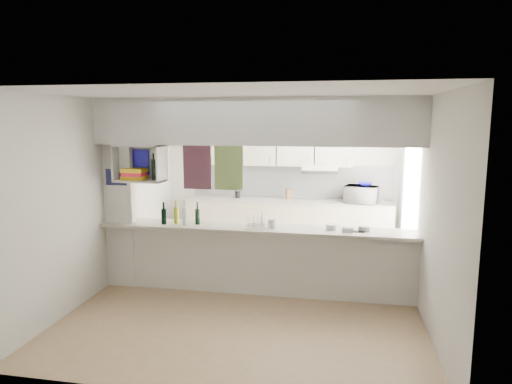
% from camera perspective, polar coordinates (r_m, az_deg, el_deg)
% --- Properties ---
extents(floor, '(4.80, 4.80, 0.00)m').
position_cam_1_polar(floor, '(6.34, -0.17, -12.49)').
color(floor, '#9F7E5C').
rests_on(floor, ground).
extents(ceiling, '(4.80, 4.80, 0.00)m').
position_cam_1_polar(ceiling, '(5.90, -0.18, 11.71)').
color(ceiling, white).
rests_on(ceiling, wall_back).
extents(wall_back, '(4.20, 0.00, 4.20)m').
position_cam_1_polar(wall_back, '(8.33, 2.91, 1.96)').
color(wall_back, silver).
rests_on(wall_back, floor).
extents(wall_left, '(0.00, 4.80, 4.80)m').
position_cam_1_polar(wall_left, '(6.70, -18.12, -0.22)').
color(wall_left, silver).
rests_on(wall_left, floor).
extents(wall_right, '(0.00, 4.80, 4.80)m').
position_cam_1_polar(wall_right, '(5.96, 20.06, -1.41)').
color(wall_right, silver).
rests_on(wall_right, floor).
extents(servery_partition, '(4.20, 0.50, 2.60)m').
position_cam_1_polar(servery_partition, '(5.97, -1.81, 2.63)').
color(servery_partition, silver).
rests_on(servery_partition, floor).
extents(cubby_shelf, '(0.65, 0.35, 0.50)m').
position_cam_1_polar(cubby_shelf, '(6.35, -14.34, 3.21)').
color(cubby_shelf, white).
rests_on(cubby_shelf, bulkhead).
extents(kitchen_run, '(3.60, 0.63, 2.24)m').
position_cam_1_polar(kitchen_run, '(8.12, 3.76, -1.62)').
color(kitchen_run, beige).
rests_on(kitchen_run, floor).
extents(microwave, '(0.61, 0.50, 0.29)m').
position_cam_1_polar(microwave, '(7.95, 13.05, -0.30)').
color(microwave, white).
rests_on(microwave, bench_top).
extents(bowl, '(0.24, 0.24, 0.06)m').
position_cam_1_polar(bowl, '(7.95, 13.44, 0.96)').
color(bowl, '#110C8E').
rests_on(bowl, microwave).
extents(dish_rack, '(0.45, 0.37, 0.22)m').
position_cam_1_polar(dish_rack, '(6.04, 0.54, -3.59)').
color(dish_rack, silver).
rests_on(dish_rack, breakfast_bar).
extents(cup, '(0.13, 0.13, 0.09)m').
position_cam_1_polar(cup, '(5.98, 2.05, -3.95)').
color(cup, white).
rests_on(cup, dish_rack).
extents(wine_bottles, '(0.52, 0.15, 0.34)m').
position_cam_1_polar(wine_bottles, '(6.26, -9.40, -2.92)').
color(wine_bottles, black).
rests_on(wine_bottles, breakfast_bar).
extents(plastic_tubs, '(0.55, 0.22, 0.07)m').
position_cam_1_polar(plastic_tubs, '(5.95, 11.09, -4.46)').
color(plastic_tubs, silver).
rests_on(plastic_tubs, breakfast_bar).
extents(utensil_jar, '(0.09, 0.09, 0.13)m').
position_cam_1_polar(utensil_jar, '(8.26, -2.34, -0.32)').
color(utensil_jar, black).
rests_on(utensil_jar, bench_top).
extents(knife_block, '(0.11, 0.10, 0.18)m').
position_cam_1_polar(knife_block, '(8.13, 4.10, -0.28)').
color(knife_block, '#52341C').
rests_on(knife_block, bench_top).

